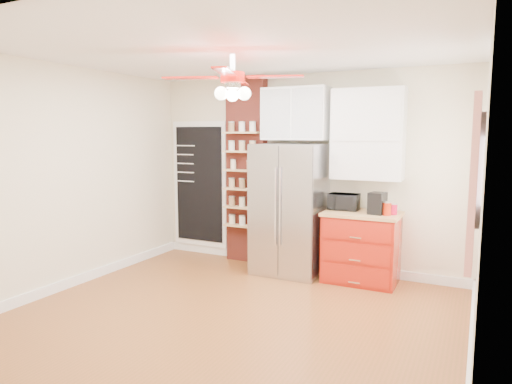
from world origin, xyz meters
The scene contains 21 objects.
floor centered at (0.00, 0.00, 0.00)m, with size 4.50×4.50×0.00m, color brown.
ceiling centered at (0.00, 0.00, 2.70)m, with size 4.50×4.50×0.00m, color white.
wall_back centered at (0.00, 2.00, 1.35)m, with size 4.50×0.02×2.70m, color beige.
wall_front centered at (0.00, -2.00, 1.35)m, with size 4.50×0.02×2.70m, color beige.
wall_left centered at (-2.25, 0.00, 1.35)m, with size 0.02×4.00×2.70m, color beige.
wall_right centered at (2.25, 0.00, 1.35)m, with size 0.02×4.00×2.70m, color beige.
chalkboard centered at (-1.70, 1.96, 1.10)m, with size 0.95×0.05×1.95m.
brick_pillar centered at (-0.85, 1.92, 1.35)m, with size 0.60×0.16×2.70m, color maroon.
fridge centered at (-0.05, 1.63, 0.88)m, with size 0.90×0.70×1.75m, color #B4B4B9.
upper_glass_cabinet centered at (-0.05, 1.82, 2.15)m, with size 0.90×0.35×0.70m, color white.
red_cabinet centered at (0.92, 1.68, 0.45)m, with size 0.94×0.64×0.90m.
upper_shelf_unit centered at (0.92, 1.85, 1.88)m, with size 0.90×0.30×1.15m, color white.
window centered at (2.23, 0.90, 1.55)m, with size 0.04×0.75×1.05m, color white.
curtain centered at (2.18, 0.35, 1.45)m, with size 0.06×0.40×1.55m, color red.
ceiling_fan centered at (0.00, 0.00, 2.42)m, with size 1.40×1.40×0.44m.
toaster_oven centered at (0.66, 1.75, 1.01)m, with size 0.38×0.26×0.21m, color black.
coffee_maker centered at (1.11, 1.64, 1.03)m, with size 0.18×0.22×0.27m, color black.
canister_left centered at (1.24, 1.59, 0.98)m, with size 0.10×0.10×0.16m, color #A31F09.
canister_right centered at (1.29, 1.69, 0.96)m, with size 0.11×0.11×0.13m, color #B40A2D.
pantry_jar_oats centered at (-1.00, 1.79, 1.44)m, with size 0.08×0.08×0.13m, color beige.
pantry_jar_beans centered at (-0.72, 1.77, 1.43)m, with size 0.10×0.10×0.12m, color #9C694F.
Camera 1 is at (2.24, -3.99, 1.88)m, focal length 32.00 mm.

